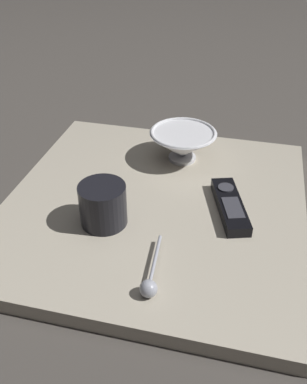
% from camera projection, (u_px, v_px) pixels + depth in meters
% --- Properties ---
extents(ground_plane, '(6.00, 6.00, 0.00)m').
position_uv_depth(ground_plane, '(155.00, 213.00, 0.90)').
color(ground_plane, '#47423D').
extents(table, '(0.62, 0.61, 0.03)m').
position_uv_depth(table, '(155.00, 207.00, 0.89)').
color(table, '#B7AD99').
rests_on(table, ground).
extents(cereal_bowl, '(0.16, 0.16, 0.07)m').
position_uv_depth(cereal_bowl, '(183.00, 144.00, 0.99)').
color(cereal_bowl, silver).
rests_on(cereal_bowl, table).
extents(coffee_mug, '(0.09, 0.09, 0.08)m').
position_uv_depth(coffee_mug, '(103.00, 205.00, 0.80)').
color(coffee_mug, black).
rests_on(coffee_mug, table).
extents(teaspoon, '(0.14, 0.03, 0.03)m').
position_uv_depth(teaspoon, '(149.00, 284.00, 0.68)').
color(teaspoon, '#A3A5B2').
rests_on(teaspoon, table).
extents(tv_remote_near, '(0.17, 0.10, 0.02)m').
position_uv_depth(tv_remote_near, '(230.00, 206.00, 0.85)').
color(tv_remote_near, black).
rests_on(tv_remote_near, table).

